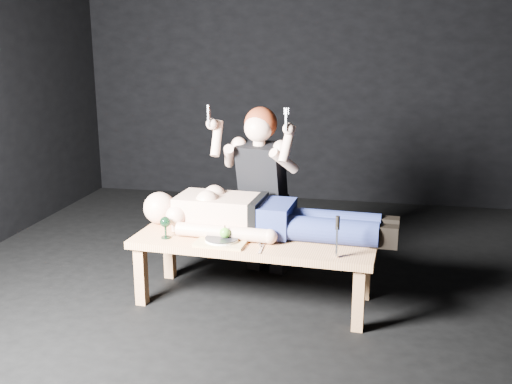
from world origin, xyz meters
TOP-DOWN VIEW (x-y plane):
  - ground at (0.00, 0.00)m, footprint 5.00×5.00m
  - back_wall at (0.00, 2.50)m, footprint 5.00×0.00m
  - table at (-0.09, -0.20)m, footprint 1.62×0.69m
  - lying_man at (-0.03, -0.09)m, footprint 1.77×0.64m
  - kneeling_woman at (-0.11, 0.32)m, footprint 0.84×0.90m
  - serving_tray at (-0.27, -0.35)m, footprint 0.33×0.25m
  - plate at (-0.27, -0.35)m, footprint 0.22×0.22m
  - apple at (-0.25, -0.34)m, footprint 0.07×0.07m
  - goblet at (-0.66, -0.32)m, footprint 0.08×0.08m
  - fork_flat at (-0.43, -0.34)m, footprint 0.04×0.17m
  - knife_flat at (-0.00, -0.41)m, footprint 0.02×0.17m
  - spoon_flat at (-0.04, -0.31)m, footprint 0.07×0.16m
  - carving_knife at (0.47, -0.46)m, footprint 0.04×0.04m

SIDE VIEW (x-z plane):
  - ground at x=0.00m, z-range 0.00..0.00m
  - table at x=-0.09m, z-range 0.00..0.45m
  - fork_flat at x=-0.43m, z-range 0.45..0.46m
  - knife_flat at x=0.00m, z-range 0.45..0.46m
  - spoon_flat at x=-0.04m, z-range 0.45..0.46m
  - serving_tray at x=-0.27m, z-range 0.45..0.47m
  - plate at x=-0.27m, z-range 0.47..0.49m
  - apple at x=-0.25m, z-range 0.49..0.55m
  - goblet at x=-0.66m, z-range 0.45..0.60m
  - carving_knife at x=0.47m, z-range 0.45..0.71m
  - lying_man at x=-0.03m, z-range 0.45..0.74m
  - kneeling_woman at x=-0.11m, z-range 0.00..1.30m
  - back_wall at x=0.00m, z-range -1.00..4.00m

